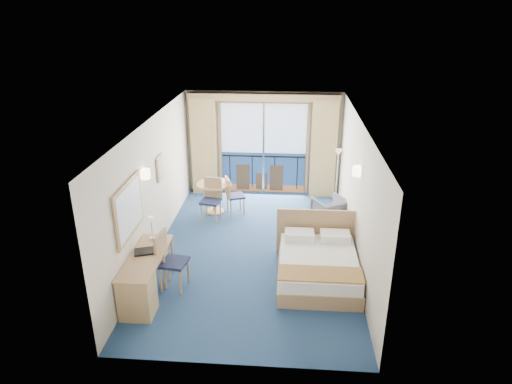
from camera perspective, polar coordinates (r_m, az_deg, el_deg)
The scene contains 22 objects.
floor at distance 9.51m, azimuth -0.27°, elevation -7.29°, with size 6.50×6.50×0.00m, color navy.
room_walls at distance 8.77m, azimuth -0.29°, elevation 2.85°, with size 4.04×6.54×2.72m.
balcony_door at distance 12.01m, azimuth 0.92°, elevation 5.14°, with size 2.36×0.03×2.52m.
curtain_left at distance 12.02m, azimuth -6.52°, elevation 5.66°, with size 0.65×0.22×2.55m, color tan.
curtain_right at distance 11.85m, azimuth 8.45°, elevation 5.31°, with size 0.65×0.22×2.55m, color tan.
pelmet at distance 11.55m, azimuth 0.96°, elevation 11.78°, with size 3.80×0.25×0.18m, color tan.
mirror at distance 7.89m, azimuth -15.62°, elevation -2.09°, with size 0.05×1.25×0.95m.
wall_print at distance 9.60m, azimuth -11.90°, elevation 2.99°, with size 0.04×0.42×0.52m.
sconce_left at distance 8.56m, azimuth -13.69°, elevation 2.22°, with size 0.18×0.18×0.18m, color #FFDEB2.
sconce_right at distance 8.67m, azimuth 12.53°, elevation 2.58°, with size 0.18×0.18×0.18m, color #FFDEB2.
bed at distance 8.56m, azimuth 7.73°, elevation -9.03°, with size 1.58×1.88×0.99m.
nightstand at distance 9.56m, azimuth 10.50°, elevation -5.66°, with size 0.42×0.40×0.55m, color tan.
phone at distance 9.43m, azimuth 10.69°, elevation -3.97°, with size 0.17×0.13×0.08m, color beige.
armchair at distance 10.63m, azimuth 9.16°, elevation -2.31°, with size 0.68×0.70×0.63m, color #4A4E5A.
floor_lamp at distance 11.45m, azimuth 10.20°, elevation 3.60°, with size 0.20×0.20×1.43m.
desk at distance 7.85m, azimuth -14.40°, elevation -11.56°, with size 0.56×1.62×0.76m.
desk_chair at distance 8.22m, azimuth -10.92°, elevation -8.03°, with size 0.53×0.52×1.07m.
folder at distance 8.14m, azimuth -13.74°, elevation -7.22°, with size 0.35×0.26×0.03m, color black.
desk_lamp at distance 8.39m, azimuth -12.97°, elevation -3.81°, with size 0.12×0.12×0.44m.
round_table at distance 11.03m, azimuth -5.27°, elevation 0.21°, with size 0.82×0.82×0.74m.
table_chair_a at distance 10.93m, azimuth -2.99°, elevation -0.17°, with size 0.52×0.52×0.93m.
table_chair_b at distance 10.67m, azimuth -5.55°, elevation -0.57°, with size 0.50×0.51×1.00m.
Camera 1 is at (0.67, -8.23, 4.72)m, focal length 32.00 mm.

